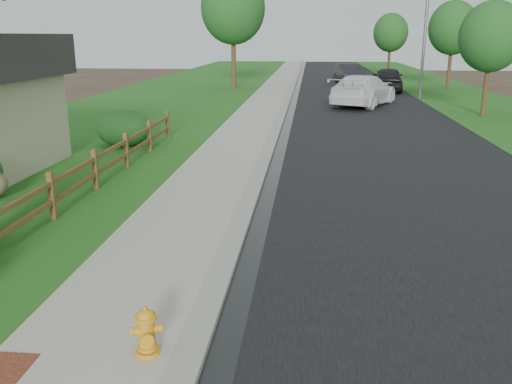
# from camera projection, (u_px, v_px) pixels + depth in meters

# --- Properties ---
(ground) EXTENTS (120.00, 120.00, 0.00)m
(ground) POSITION_uv_depth(u_px,v_px,m) (148.00, 378.00, 6.31)
(ground) COLOR #3E2E22
(road) EXTENTS (8.00, 90.00, 0.02)m
(road) POSITION_uv_depth(u_px,v_px,m) (349.00, 90.00, 39.33)
(road) COLOR black
(road) RESTS_ON ground
(curb) EXTENTS (0.40, 90.00, 0.12)m
(curb) POSITION_uv_depth(u_px,v_px,m) (291.00, 89.00, 39.71)
(curb) COLOR gray
(curb) RESTS_ON ground
(wet_gutter) EXTENTS (0.50, 90.00, 0.00)m
(wet_gutter) POSITION_uv_depth(u_px,v_px,m) (296.00, 90.00, 39.69)
(wet_gutter) COLOR black
(wet_gutter) RESTS_ON road
(sidewalk) EXTENTS (2.20, 90.00, 0.10)m
(sidewalk) POSITION_uv_depth(u_px,v_px,m) (274.00, 89.00, 39.84)
(sidewalk) COLOR #AAA294
(sidewalk) RESTS_ON ground
(grass_strip) EXTENTS (1.60, 90.00, 0.06)m
(grass_strip) POSITION_uv_depth(u_px,v_px,m) (248.00, 89.00, 40.03)
(grass_strip) COLOR #1B5618
(grass_strip) RESTS_ON ground
(lawn_near) EXTENTS (9.00, 90.00, 0.04)m
(lawn_near) POSITION_uv_depth(u_px,v_px,m) (179.00, 89.00, 40.52)
(lawn_near) COLOR #1B5618
(lawn_near) RESTS_ON ground
(verge_far) EXTENTS (6.00, 90.00, 0.04)m
(verge_far) POSITION_uv_depth(u_px,v_px,m) (447.00, 91.00, 38.67)
(verge_far) COLOR #1B5618
(verge_far) RESTS_ON ground
(ranch_fence) EXTENTS (0.12, 16.92, 1.10)m
(ranch_fence) POSITION_uv_depth(u_px,v_px,m) (75.00, 180.00, 12.60)
(ranch_fence) COLOR #53381B
(ranch_fence) RESTS_ON ground
(fire_hydrant) EXTENTS (0.42, 0.35, 0.65)m
(fire_hydrant) POSITION_uv_depth(u_px,v_px,m) (147.00, 332.00, 6.55)
(fire_hydrant) COLOR gold
(fire_hydrant) RESTS_ON sidewalk
(white_suv) EXTENTS (4.56, 6.41, 1.72)m
(white_suv) POSITION_uv_depth(u_px,v_px,m) (363.00, 90.00, 30.46)
(white_suv) COLOR white
(white_suv) RESTS_ON road
(dark_car_mid) EXTENTS (2.53, 5.24, 1.73)m
(dark_car_mid) POSITION_uv_depth(u_px,v_px,m) (387.00, 79.00, 38.29)
(dark_car_mid) COLOR black
(dark_car_mid) RESTS_ON road
(dark_car_far) EXTENTS (2.45, 4.97, 1.57)m
(dark_car_far) POSITION_uv_depth(u_px,v_px,m) (349.00, 74.00, 44.75)
(dark_car_far) COLOR black
(dark_car_far) RESTS_ON road
(streetlight) EXTENTS (2.04, 1.06, 9.36)m
(streetlight) POSITION_uv_depth(u_px,v_px,m) (424.00, 11.00, 32.95)
(streetlight) COLOR slate
(streetlight) RESTS_ON ground
(shrub_d) EXTENTS (2.42, 2.42, 1.31)m
(shrub_d) POSITION_uv_depth(u_px,v_px,m) (124.00, 128.00, 19.36)
(shrub_d) COLOR #1D4A1A
(shrub_d) RESTS_ON ground
(tree_near_right) EXTENTS (3.04, 3.04, 5.47)m
(tree_near_right) POSITION_uv_depth(u_px,v_px,m) (492.00, 37.00, 25.75)
(tree_near_right) COLOR #382416
(tree_near_right) RESTS_ON ground
(tree_mid_left) EXTENTS (4.63, 4.63, 8.28)m
(tree_mid_left) POSITION_uv_depth(u_px,v_px,m) (233.00, 8.00, 38.81)
(tree_mid_left) COLOR #382416
(tree_mid_left) RESTS_ON ground
(tree_mid_right) EXTENTS (3.46, 3.46, 6.28)m
(tree_mid_right) POSITION_uv_depth(u_px,v_px,m) (453.00, 28.00, 38.73)
(tree_mid_right) COLOR #382416
(tree_mid_right) RESTS_ON ground
(tree_far_right) EXTENTS (3.17, 3.17, 5.85)m
(tree_far_right) POSITION_uv_depth(u_px,v_px,m) (391.00, 33.00, 49.78)
(tree_far_right) COLOR #382416
(tree_far_right) RESTS_ON ground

